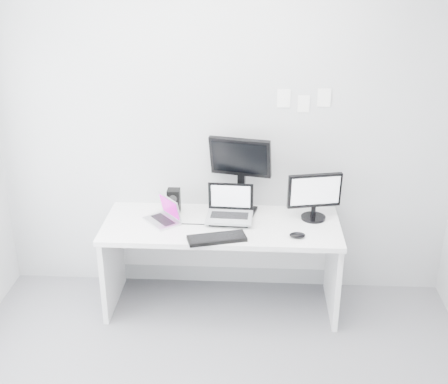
{
  "coord_description": "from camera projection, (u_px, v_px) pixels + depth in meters",
  "views": [
    {
      "loc": [
        0.24,
        -2.74,
        2.71
      ],
      "look_at": [
        0.02,
        1.23,
        1.0
      ],
      "focal_mm": 47.0,
      "sensor_mm": 36.0,
      "label": 1
    }
  ],
  "objects": [
    {
      "name": "back_wall",
      "position": [
        224.0,
        132.0,
        4.53
      ],
      "size": [
        3.6,
        0.0,
        3.6
      ],
      "primitive_type": "plane",
      "rotation": [
        1.57,
        0.0,
        0.0
      ],
      "color": "#B7B9BC",
      "rests_on": "ground"
    },
    {
      "name": "desk",
      "position": [
        222.0,
        265.0,
        4.6
      ],
      "size": [
        1.8,
        0.7,
        0.73
      ],
      "primitive_type": "cube",
      "color": "white",
      "rests_on": "ground"
    },
    {
      "name": "macbook",
      "position": [
        161.0,
        210.0,
        4.44
      ],
      "size": [
        0.33,
        0.34,
        0.2
      ],
      "primitive_type": "cube",
      "rotation": [
        0.0,
        0.0,
        -0.88
      ],
      "color": "#BABABF",
      "rests_on": "desk"
    },
    {
      "name": "speaker",
      "position": [
        174.0,
        201.0,
        4.6
      ],
      "size": [
        0.13,
        0.13,
        0.19
      ],
      "primitive_type": "cube",
      "rotation": [
        0.0,
        0.0,
        0.42
      ],
      "color": "black",
      "rests_on": "desk"
    },
    {
      "name": "dell_laptop",
      "position": [
        229.0,
        205.0,
        4.42
      ],
      "size": [
        0.36,
        0.29,
        0.29
      ],
      "primitive_type": "cube",
      "rotation": [
        0.0,
        0.0,
        -0.05
      ],
      "color": "#A5A8AD",
      "rests_on": "desk"
    },
    {
      "name": "rear_monitor",
      "position": [
        241.0,
        174.0,
        4.53
      ],
      "size": [
        0.5,
        0.27,
        0.64
      ],
      "primitive_type": "cube",
      "rotation": [
        0.0,
        0.0,
        -0.21
      ],
      "color": "black",
      "rests_on": "desk"
    },
    {
      "name": "samsung_monitor",
      "position": [
        315.0,
        196.0,
        4.46
      ],
      "size": [
        0.45,
        0.28,
        0.38
      ],
      "primitive_type": "cube",
      "rotation": [
        0.0,
        0.0,
        0.22
      ],
      "color": "black",
      "rests_on": "desk"
    },
    {
      "name": "keyboard",
      "position": [
        217.0,
        238.0,
        4.2
      ],
      "size": [
        0.44,
        0.26,
        0.03
      ],
      "primitive_type": "cube",
      "rotation": [
        0.0,
        0.0,
        0.28
      ],
      "color": "black",
      "rests_on": "desk"
    },
    {
      "name": "mouse",
      "position": [
        297.0,
        235.0,
        4.24
      ],
      "size": [
        0.12,
        0.08,
        0.04
      ],
      "primitive_type": "ellipsoid",
      "rotation": [
        0.0,
        0.0,
        0.03
      ],
      "color": "black",
      "rests_on": "desk"
    },
    {
      "name": "wall_note_0",
      "position": [
        284.0,
        98.0,
        4.4
      ],
      "size": [
        0.1,
        0.0,
        0.14
      ],
      "primitive_type": "cube",
      "color": "white",
      "rests_on": "back_wall"
    },
    {
      "name": "wall_note_1",
      "position": [
        304.0,
        104.0,
        4.4
      ],
      "size": [
        0.09,
        0.0,
        0.13
      ],
      "primitive_type": "cube",
      "color": "white",
      "rests_on": "back_wall"
    },
    {
      "name": "wall_note_2",
      "position": [
        324.0,
        98.0,
        4.38
      ],
      "size": [
        0.1,
        0.0,
        0.14
      ],
      "primitive_type": "cube",
      "color": "white",
      "rests_on": "back_wall"
    }
  ]
}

